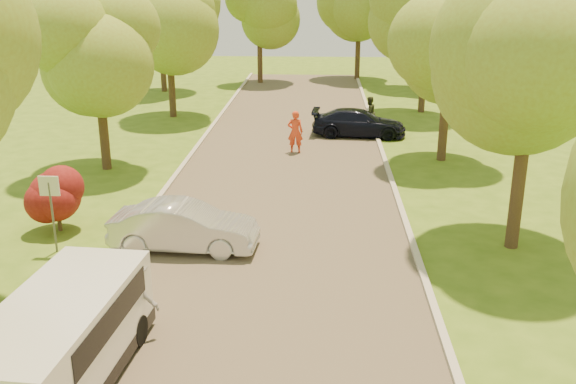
% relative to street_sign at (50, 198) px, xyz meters
% --- Properties ---
extents(ground, '(100.00, 100.00, 0.00)m').
position_rel_street_sign_xyz_m(ground, '(5.80, -4.00, -1.56)').
color(ground, '#3E6417').
rests_on(ground, ground).
extents(road, '(8.00, 60.00, 0.01)m').
position_rel_street_sign_xyz_m(road, '(5.80, 4.00, -1.56)').
color(road, '#4C4438').
rests_on(road, ground).
extents(curb_left, '(0.18, 60.00, 0.12)m').
position_rel_street_sign_xyz_m(curb_left, '(1.75, 4.00, -1.50)').
color(curb_left, '#B2AD9E').
rests_on(curb_left, ground).
extents(curb_right, '(0.18, 60.00, 0.12)m').
position_rel_street_sign_xyz_m(curb_right, '(9.85, 4.00, -1.50)').
color(curb_right, '#B2AD9E').
rests_on(curb_right, ground).
extents(street_sign, '(0.55, 0.06, 2.17)m').
position_rel_street_sign_xyz_m(street_sign, '(0.00, 0.00, 0.00)').
color(street_sign, '#59595E').
rests_on(street_sign, ground).
extents(red_shrub, '(1.70, 1.70, 1.95)m').
position_rel_street_sign_xyz_m(red_shrub, '(-0.50, 1.50, -0.47)').
color(red_shrub, '#382619').
rests_on(red_shrub, ground).
extents(tree_l_midb, '(4.30, 4.20, 6.62)m').
position_rel_street_sign_xyz_m(tree_l_midb, '(-1.01, 8.00, 3.02)').
color(tree_l_midb, '#382619').
rests_on(tree_l_midb, ground).
extents(tree_l_far, '(4.92, 4.80, 7.79)m').
position_rel_street_sign_xyz_m(tree_l_far, '(-0.59, 18.00, 3.90)').
color(tree_l_far, '#382619').
rests_on(tree_l_far, ground).
extents(tree_r_mida, '(5.13, 5.00, 7.95)m').
position_rel_street_sign_xyz_m(tree_r_mida, '(12.82, 1.00, 3.97)').
color(tree_r_mida, '#382619').
rests_on(tree_r_mida, ground).
extents(tree_r_midb, '(4.51, 4.40, 7.01)m').
position_rel_street_sign_xyz_m(tree_r_midb, '(12.40, 10.00, 3.32)').
color(tree_r_midb, '#382619').
rests_on(tree_r_midb, ground).
extents(tree_r_far, '(5.33, 5.20, 8.34)m').
position_rel_street_sign_xyz_m(tree_r_far, '(13.03, 20.00, 4.27)').
color(tree_r_far, '#382619').
rests_on(tree_r_far, ground).
extents(tree_bg_a, '(5.12, 5.00, 7.72)m').
position_rel_street_sign_xyz_m(tree_bg_a, '(-2.98, 26.00, 3.75)').
color(tree_bg_a, '#382619').
rests_on(tree_bg_a, ground).
extents(tree_bg_b, '(5.12, 5.00, 7.95)m').
position_rel_street_sign_xyz_m(tree_bg_b, '(14.02, 28.00, 3.97)').
color(tree_bg_b, '#382619').
rests_on(tree_bg_b, ground).
extents(tree_bg_c, '(4.92, 4.80, 7.33)m').
position_rel_street_sign_xyz_m(tree_bg_c, '(3.01, 30.00, 3.46)').
color(tree_bg_c, '#382619').
rests_on(tree_bg_c, ground).
extents(tree_bg_d, '(5.12, 5.00, 7.72)m').
position_rel_street_sign_xyz_m(tree_bg_d, '(10.02, 32.00, 3.75)').
color(tree_bg_d, '#382619').
rests_on(tree_bg_d, ground).
extents(minivan, '(2.20, 4.87, 1.77)m').
position_rel_street_sign_xyz_m(minivan, '(2.60, -5.98, -0.63)').
color(minivan, white).
rests_on(minivan, ground).
extents(silver_sedan, '(4.11, 1.66, 1.33)m').
position_rel_street_sign_xyz_m(silver_sedan, '(3.50, 0.36, -0.90)').
color(silver_sedan, silver).
rests_on(silver_sedan, ground).
extents(dark_sedan, '(4.54, 2.13, 1.28)m').
position_rel_street_sign_xyz_m(dark_sedan, '(8.99, 14.01, -0.92)').
color(dark_sedan, black).
rests_on(dark_sedan, ground).
extents(longboard, '(0.48, 0.86, 0.10)m').
position_rel_street_sign_xyz_m(longboard, '(3.42, -4.09, -1.47)').
color(longboard, black).
rests_on(longboard, ground).
extents(skateboarder, '(1.18, 0.90, 1.61)m').
position_rel_street_sign_xyz_m(skateboarder, '(3.42, -4.09, -0.65)').
color(skateboarder, slate).
rests_on(skateboarder, longboard).
extents(person_striped, '(0.68, 0.45, 1.82)m').
position_rel_street_sign_xyz_m(person_striped, '(6.12, 10.86, -0.65)').
color(person_striped, red).
rests_on(person_striped, ground).
extents(person_olive, '(0.96, 0.95, 1.56)m').
position_rel_street_sign_xyz_m(person_olive, '(9.60, 15.86, -0.78)').
color(person_olive, '#2A301D').
rests_on(person_olive, ground).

